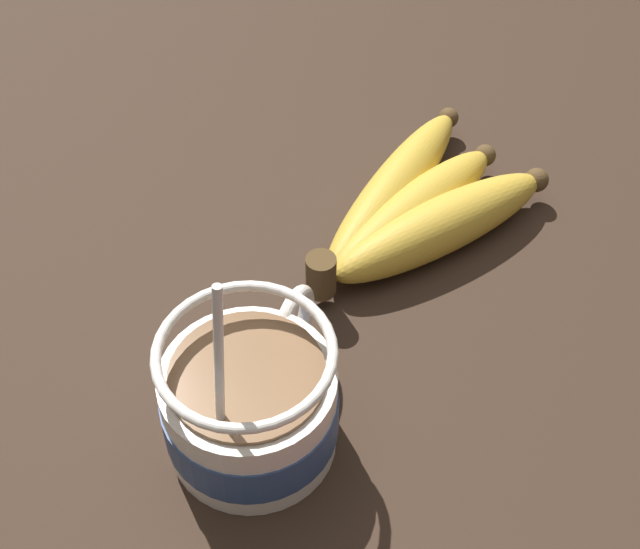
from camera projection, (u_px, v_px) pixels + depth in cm
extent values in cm
cube|color=#332319|center=(306.00, 328.00, 59.96)|extent=(95.52, 95.52, 3.14)
cylinder|color=white|center=(251.00, 409.00, 50.05)|extent=(9.78, 9.78, 6.39)
cylinder|color=navy|center=(251.00, 411.00, 50.21)|extent=(9.98, 9.98, 2.98)
torus|color=white|center=(293.00, 325.00, 52.72)|extent=(4.99, 0.90, 4.99)
cylinder|color=#846042|center=(247.00, 375.00, 47.59)|extent=(8.58, 8.58, 0.40)
torus|color=white|center=(245.00, 353.00, 46.07)|extent=(9.78, 9.78, 0.60)
cylinder|color=silver|center=(220.00, 392.00, 44.41)|extent=(2.48, 0.50, 14.16)
ellipsoid|color=silver|center=(239.00, 449.00, 50.28)|extent=(3.00, 2.00, 0.80)
cylinder|color=#4C381E|center=(321.00, 275.00, 57.30)|extent=(2.00, 2.00, 3.00)
ellipsoid|color=gold|center=(440.00, 226.00, 61.41)|extent=(16.80, 13.02, 3.95)
sphere|color=#4C381E|center=(536.00, 180.00, 64.54)|extent=(1.78, 1.78, 1.78)
ellipsoid|color=gold|center=(413.00, 212.00, 62.54)|extent=(17.03, 9.14, 3.66)
sphere|color=#4C381E|center=(485.00, 155.00, 66.57)|extent=(1.65, 1.65, 1.65)
ellipsoid|color=gold|center=(394.00, 190.00, 64.14)|extent=(19.33, 5.53, 3.55)
sphere|color=#4C381E|center=(448.00, 118.00, 69.63)|extent=(1.60, 1.60, 1.60)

